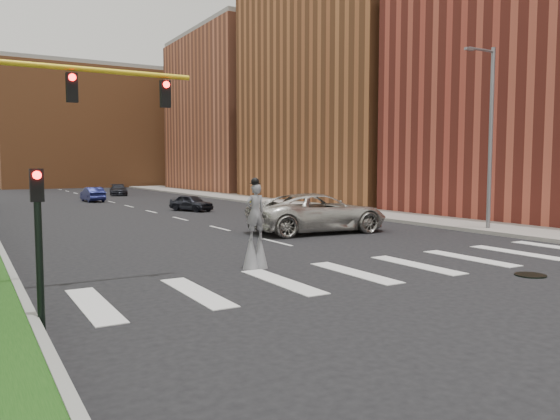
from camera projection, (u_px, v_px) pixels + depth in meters
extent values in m
plane|color=black|center=(408.00, 274.00, 16.49)|extent=(160.00, 160.00, 0.00)
cube|color=gray|center=(306.00, 205.00, 44.29)|extent=(5.00, 90.00, 0.18)
cylinder|color=black|center=(530.00, 275.00, 16.27)|extent=(0.90, 0.90, 0.04)
cube|color=#9B5A30|center=(361.00, 75.00, 52.39)|extent=(16.00, 22.00, 24.00)
cube|color=#AE5F40|center=(248.00, 115.00, 73.22)|extent=(16.00, 22.00, 20.00)
cube|color=#9B5A30|center=(89.00, 129.00, 85.95)|extent=(26.00, 14.00, 18.00)
cylinder|color=slate|center=(491.00, 141.00, 26.81)|extent=(0.20, 0.20, 9.00)
cylinder|color=slate|center=(482.00, 50.00, 26.06)|extent=(1.80, 0.12, 0.12)
cube|color=slate|center=(469.00, 49.00, 25.61)|extent=(0.50, 0.18, 0.12)
cylinder|color=gold|center=(95.00, 70.00, 14.39)|extent=(5.20, 0.14, 0.14)
cube|color=black|center=(72.00, 88.00, 14.13)|extent=(0.28, 0.18, 0.75)
cylinder|color=#FF0C0C|center=(72.00, 77.00, 14.02)|extent=(0.18, 0.06, 0.18)
cube|color=black|center=(165.00, 94.00, 15.38)|extent=(0.28, 0.18, 0.75)
cylinder|color=#FF0C0C|center=(166.00, 85.00, 15.28)|extent=(0.18, 0.06, 0.18)
cylinder|color=black|center=(39.00, 256.00, 10.77)|extent=(0.14, 0.14, 3.00)
cube|color=black|center=(37.00, 185.00, 10.66)|extent=(0.25, 0.16, 0.65)
cylinder|color=#FF0C0C|center=(37.00, 175.00, 10.56)|extent=(0.16, 0.05, 0.16)
cylinder|color=#342015|center=(260.00, 254.00, 17.47)|extent=(0.07, 0.07, 0.91)
cylinder|color=#342015|center=(251.00, 255.00, 17.30)|extent=(0.07, 0.07, 0.91)
cone|color=slate|center=(260.00, 250.00, 17.46)|extent=(0.52, 0.52, 1.14)
cone|color=slate|center=(251.00, 251.00, 17.29)|extent=(0.52, 0.52, 1.14)
imported|color=slate|center=(255.00, 212.00, 17.27)|extent=(0.66, 0.44, 1.80)
sphere|color=black|center=(255.00, 182.00, 17.20)|extent=(0.26, 0.26, 0.26)
cylinder|color=black|center=(255.00, 183.00, 17.20)|extent=(0.34, 0.34, 0.02)
cube|color=yellow|center=(253.00, 196.00, 17.35)|extent=(0.22, 0.05, 0.10)
imported|color=#BAB7B0|center=(318.00, 213.00, 26.82)|extent=(7.19, 3.82, 1.92)
imported|color=black|center=(191.00, 203.00, 39.41)|extent=(2.69, 3.76, 1.19)
imported|color=#151A4C|center=(93.00, 194.00, 49.73)|extent=(1.59, 4.07, 1.32)
imported|color=black|center=(118.00, 190.00, 60.11)|extent=(2.46, 4.52, 1.24)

